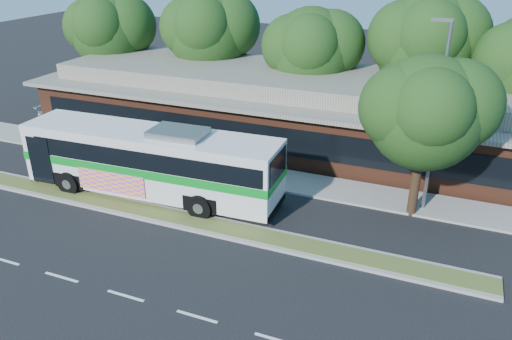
# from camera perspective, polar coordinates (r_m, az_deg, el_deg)

# --- Properties ---
(ground) EXTENTS (120.00, 120.00, 0.00)m
(ground) POSITION_cam_1_polar(r_m,az_deg,el_deg) (23.10, -7.45, -6.83)
(ground) COLOR black
(ground) RESTS_ON ground
(median_strip) EXTENTS (26.00, 1.10, 0.15)m
(median_strip) POSITION_cam_1_polar(r_m,az_deg,el_deg) (23.50, -6.75, -5.98)
(median_strip) COLOR #465A26
(median_strip) RESTS_ON ground
(sidewalk) EXTENTS (44.00, 2.60, 0.12)m
(sidewalk) POSITION_cam_1_polar(r_m,az_deg,el_deg) (28.11, -1.15, -0.44)
(sidewalk) COLOR gray
(sidewalk) RESTS_ON ground
(parking_lot) EXTENTS (14.00, 12.00, 0.01)m
(parking_lot) POSITION_cam_1_polar(r_m,az_deg,el_deg) (40.74, -23.07, 5.58)
(parking_lot) COLOR black
(parking_lot) RESTS_ON ground
(plaza_building) EXTENTS (33.20, 11.20, 4.45)m
(plaza_building) POSITION_cam_1_polar(r_m,az_deg,el_deg) (33.11, 3.34, 7.32)
(plaza_building) COLOR #552A1A
(plaza_building) RESTS_ON ground
(lamp_post) EXTENTS (0.93, 0.18, 9.07)m
(lamp_post) POSITION_cam_1_polar(r_m,az_deg,el_deg) (24.03, 19.93, 6.03)
(lamp_post) COLOR slate
(lamp_post) RESTS_ON ground
(tree_bg_a) EXTENTS (6.47, 5.80, 8.63)m
(tree_bg_a) POSITION_cam_1_polar(r_m,az_deg,el_deg) (40.94, -15.84, 15.21)
(tree_bg_a) COLOR black
(tree_bg_a) RESTS_ON ground
(tree_bg_b) EXTENTS (6.69, 6.00, 9.00)m
(tree_bg_b) POSITION_cam_1_polar(r_m,az_deg,el_deg) (37.51, -4.74, 15.65)
(tree_bg_b) COLOR black
(tree_bg_b) RESTS_ON ground
(tree_bg_c) EXTENTS (6.24, 5.60, 8.26)m
(tree_bg_c) POSITION_cam_1_polar(r_m,az_deg,el_deg) (33.86, 7.02, 13.63)
(tree_bg_c) COLOR black
(tree_bg_c) RESTS_ON ground
(tree_bg_d) EXTENTS (6.91, 6.20, 9.37)m
(tree_bg_d) POSITION_cam_1_polar(r_m,az_deg,el_deg) (33.61, 19.56, 13.79)
(tree_bg_d) COLOR black
(tree_bg_d) RESTS_ON ground
(transit_bus) EXTENTS (13.60, 3.53, 3.79)m
(transit_bus) POSITION_cam_1_polar(r_m,az_deg,el_deg) (25.61, -11.86, 1.43)
(transit_bus) COLOR silver
(transit_bus) RESTS_ON ground
(sedan) EXTENTS (5.08, 2.29, 1.44)m
(sedan) POSITION_cam_1_polar(r_m,az_deg,el_deg) (37.59, -20.48, 5.66)
(sedan) COLOR #A7AAAD
(sedan) RESTS_ON ground
(sidewalk_tree) EXTENTS (5.75, 5.15, 7.68)m
(sidewalk_tree) POSITION_cam_1_polar(r_m,az_deg,el_deg) (23.39, 19.80, 6.38)
(sidewalk_tree) COLOR black
(sidewalk_tree) RESTS_ON ground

